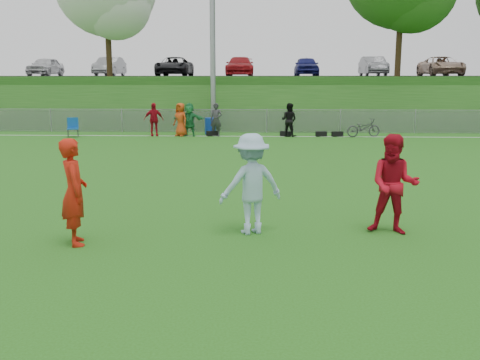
# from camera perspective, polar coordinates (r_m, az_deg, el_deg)

# --- Properties ---
(ground) EXTENTS (120.00, 120.00, 0.00)m
(ground) POSITION_cam_1_polar(r_m,az_deg,el_deg) (9.73, 3.37, -6.66)
(ground) COLOR #235812
(ground) RESTS_ON ground
(sideline_far) EXTENTS (60.00, 0.10, 0.01)m
(sideline_far) POSITION_cam_1_polar(r_m,az_deg,el_deg) (27.44, 2.88, 4.67)
(sideline_far) COLOR white
(sideline_far) RESTS_ON ground
(fence) EXTENTS (58.00, 0.06, 1.30)m
(fence) POSITION_cam_1_polar(r_m,az_deg,el_deg) (29.37, 2.87, 6.33)
(fence) COLOR gray
(fence) RESTS_ON ground
(light_pole) EXTENTS (1.20, 0.40, 12.15)m
(light_pole) POSITION_cam_1_polar(r_m,az_deg,el_deg) (30.46, -2.97, 17.91)
(light_pole) COLOR gray
(light_pole) RESTS_ON ground
(berm) EXTENTS (120.00, 18.00, 3.00)m
(berm) POSITION_cam_1_polar(r_m,az_deg,el_deg) (40.31, 2.81, 8.75)
(berm) COLOR #1D5217
(berm) RESTS_ON ground
(parking_lot) EXTENTS (120.00, 12.00, 0.10)m
(parking_lot) POSITION_cam_1_polar(r_m,az_deg,el_deg) (42.29, 2.82, 10.94)
(parking_lot) COLOR black
(parking_lot) RESTS_ON berm
(car_row) EXTENTS (32.04, 5.18, 1.44)m
(car_row) POSITION_cam_1_polar(r_m,az_deg,el_deg) (41.31, 1.18, 12.02)
(car_row) COLOR silver
(car_row) RESTS_ON parking_lot
(spectator_row) EXTENTS (7.98, 0.92, 1.69)m
(spectator_row) POSITION_cam_1_polar(r_m,az_deg,el_deg) (27.52, -3.65, 6.44)
(spectator_row) COLOR #A30B19
(spectator_row) RESTS_ON ground
(gear_bags) EXTENTS (7.02, 0.59, 0.26)m
(gear_bags) POSITION_cam_1_polar(r_m,az_deg,el_deg) (27.56, 5.23, 4.93)
(gear_bags) COLOR black
(gear_bags) RESTS_ON ground
(player_red_left) EXTENTS (0.70, 0.82, 1.90)m
(player_red_left) POSITION_cam_1_polar(r_m,az_deg,el_deg) (9.84, -17.28, -1.23)
(player_red_left) COLOR #B61B0C
(player_red_left) RESTS_ON ground
(player_red_center) EXTENTS (1.09, 0.95, 1.90)m
(player_red_center) POSITION_cam_1_polar(r_m,az_deg,el_deg) (10.47, 16.11, -0.46)
(player_red_center) COLOR #A80B1B
(player_red_center) RESTS_ON ground
(player_blue) EXTENTS (1.41, 1.13, 1.91)m
(player_blue) POSITION_cam_1_polar(r_m,az_deg,el_deg) (10.08, 1.20, -0.42)
(player_blue) COLOR #96BBD0
(player_blue) RESTS_ON ground
(recycling_bin) EXTENTS (0.75, 0.75, 0.87)m
(recycling_bin) POSITION_cam_1_polar(r_m,az_deg,el_deg) (28.54, -3.19, 5.77)
(recycling_bin) COLOR #0F36A8
(recycling_bin) RESTS_ON ground
(camp_chair) EXTENTS (0.68, 0.68, 0.98)m
(camp_chair) POSITION_cam_1_polar(r_m,az_deg,el_deg) (28.33, -17.39, 4.96)
(camp_chair) COLOR #0D4A97
(camp_chair) RESTS_ON ground
(bicycle) EXTENTS (1.85, 1.01, 0.92)m
(bicycle) POSITION_cam_1_polar(r_m,az_deg,el_deg) (27.84, 13.03, 5.44)
(bicycle) COLOR #303033
(bicycle) RESTS_ON ground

